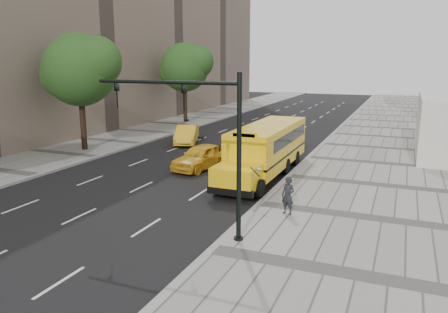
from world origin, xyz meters
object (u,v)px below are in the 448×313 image
at_px(taxi_far, 187,135).
at_px(pedestrian, 288,196).
at_px(tree_b, 80,69).
at_px(school_bus, 267,146).
at_px(taxi_near, 201,157).
at_px(traffic_signal, 204,135).
at_px(tree_c, 185,67).

height_order(taxi_far, pedestrian, pedestrian).
distance_m(tree_b, school_bus, 15.60).
relative_size(taxi_far, pedestrian, 2.75).
bearing_deg(taxi_near, tree_b, -178.28).
bearing_deg(school_bus, traffic_signal, -86.22).
bearing_deg(school_bus, taxi_near, -175.38).
height_order(tree_b, tree_c, tree_b).
height_order(school_bus, pedestrian, school_bus).
bearing_deg(pedestrian, taxi_far, 149.66).
bearing_deg(tree_b, taxi_near, -8.82).
relative_size(taxi_near, traffic_signal, 0.72).
bearing_deg(tree_c, traffic_signal, -61.35).
height_order(tree_c, taxi_far, tree_c).
bearing_deg(pedestrian, tree_c, 144.27).
distance_m(tree_c, traffic_signal, 32.58).
bearing_deg(tree_c, pedestrian, -54.31).
bearing_deg(pedestrian, school_bus, 132.52).
height_order(tree_b, school_bus, tree_b).
relative_size(school_bus, taxi_far, 2.48).
bearing_deg(tree_c, tree_b, -89.99).
height_order(taxi_near, taxi_far, taxi_near).
bearing_deg(taxi_far, traffic_signal, -81.28).
xyz_separation_m(tree_c, pedestrian, (18.01, -25.06, -5.17)).
xyz_separation_m(school_bus, taxi_near, (-4.30, -0.35, -0.98)).
bearing_deg(tree_b, traffic_signal, -37.04).
bearing_deg(traffic_signal, school_bus, 93.78).
height_order(tree_c, taxi_near, tree_c).
bearing_deg(traffic_signal, taxi_near, 116.26).
bearing_deg(taxi_far, tree_c, 96.95).
distance_m(tree_c, school_bus, 23.83).
height_order(tree_b, traffic_signal, tree_b).
relative_size(tree_c, school_bus, 0.76).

